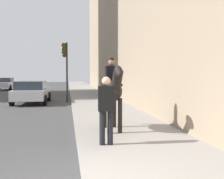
% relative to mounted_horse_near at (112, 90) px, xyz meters
% --- Properties ---
extents(mounted_horse_near, '(2.15, 0.61, 2.30)m').
position_rel_mounted_horse_near_xyz_m(mounted_horse_near, '(0.00, 0.00, 0.00)').
color(mounted_horse_near, black).
rests_on(mounted_horse_near, sidewalk_slab).
extents(pedestrian_greeting, '(0.29, 0.42, 1.70)m').
position_rel_mounted_horse_near_xyz_m(pedestrian_greeting, '(-1.63, 0.43, -0.31)').
color(pedestrian_greeting, black).
rests_on(pedestrian_greeting, sidewalk_slab).
extents(car_near_lane, '(4.43, 2.05, 1.44)m').
position_rel_mounted_horse_near_xyz_m(car_near_lane, '(24.91, 8.67, -0.66)').
color(car_near_lane, silver).
rests_on(car_near_lane, ground).
extents(car_mid_lane, '(4.18, 2.19, 1.44)m').
position_rel_mounted_horse_near_xyz_m(car_mid_lane, '(9.44, 3.63, -0.64)').
color(car_mid_lane, '#B7BABF').
rests_on(car_mid_lane, ground).
extents(traffic_light_near_curb, '(0.20, 0.44, 3.96)m').
position_rel_mounted_horse_near_xyz_m(traffic_light_near_curb, '(9.91, 1.49, 1.25)').
color(traffic_light_near_curb, black).
rests_on(traffic_light_near_curb, ground).
extents(traffic_light_far_curb, '(0.20, 0.44, 4.02)m').
position_rel_mounted_horse_near_xyz_m(traffic_light_far_curb, '(14.31, 1.50, 1.28)').
color(traffic_light_far_curb, black).
rests_on(traffic_light_far_curb, ground).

